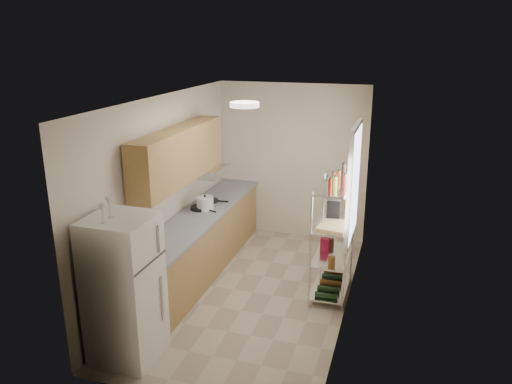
% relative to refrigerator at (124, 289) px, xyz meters
% --- Properties ---
extents(room, '(2.52, 4.42, 2.62)m').
position_rel_refrigerator_xyz_m(room, '(0.87, 1.71, 0.50)').
color(room, '#B1A58F').
rests_on(room, ground).
extents(counter_run, '(0.63, 3.51, 0.90)m').
position_rel_refrigerator_xyz_m(counter_run, '(-0.05, 2.14, -0.35)').
color(counter_run, '#A97D48').
rests_on(counter_run, ground).
extents(upper_cabinets, '(0.33, 2.20, 0.72)m').
position_rel_refrigerator_xyz_m(upper_cabinets, '(-0.18, 1.81, 1.01)').
color(upper_cabinets, '#A97D48').
rests_on(upper_cabinets, room).
extents(range_hood, '(0.50, 0.60, 0.12)m').
position_rel_refrigerator_xyz_m(range_hood, '(-0.13, 2.61, 0.59)').
color(range_hood, '#B7BABC').
rests_on(range_hood, room).
extents(window, '(0.06, 1.00, 1.46)m').
position_rel_refrigerator_xyz_m(window, '(2.10, 2.06, 0.75)').
color(window, white).
rests_on(window, room).
extents(bakers_rack, '(0.45, 0.90, 1.73)m').
position_rel_refrigerator_xyz_m(bakers_rack, '(1.88, 2.00, 0.31)').
color(bakers_rack, silver).
rests_on(bakers_rack, ground).
extents(ceiling_dome, '(0.34, 0.34, 0.05)m').
position_rel_refrigerator_xyz_m(ceiling_dome, '(0.87, 1.41, 1.77)').
color(ceiling_dome, white).
rests_on(ceiling_dome, room).
extents(refrigerator, '(0.66, 0.66, 1.60)m').
position_rel_refrigerator_xyz_m(refrigerator, '(0.00, 0.00, 0.00)').
color(refrigerator, white).
rests_on(refrigerator, ground).
extents(wine_glass_a, '(0.07, 0.07, 0.20)m').
position_rel_refrigerator_xyz_m(wine_glass_a, '(-0.05, -0.17, 0.90)').
color(wine_glass_a, silver).
rests_on(wine_glass_a, refrigerator).
extents(wine_glass_b, '(0.08, 0.08, 0.21)m').
position_rel_refrigerator_xyz_m(wine_glass_b, '(-0.07, -0.02, 0.91)').
color(wine_glass_b, silver).
rests_on(wine_glass_b, refrigerator).
extents(rice_cooker, '(0.24, 0.24, 0.20)m').
position_rel_refrigerator_xyz_m(rice_cooker, '(-0.03, 2.28, 0.20)').
color(rice_cooker, silver).
rests_on(rice_cooker, counter_run).
extents(frying_pan_large, '(0.35, 0.35, 0.05)m').
position_rel_refrigerator_xyz_m(frying_pan_large, '(-0.11, 2.27, 0.13)').
color(frying_pan_large, black).
rests_on(frying_pan_large, counter_run).
extents(frying_pan_small, '(0.23, 0.23, 0.04)m').
position_rel_refrigerator_xyz_m(frying_pan_small, '(-0.08, 2.64, 0.12)').
color(frying_pan_small, black).
rests_on(frying_pan_small, counter_run).
extents(cutting_board, '(0.41, 0.50, 0.03)m').
position_rel_refrigerator_xyz_m(cutting_board, '(1.90, 1.87, 0.23)').
color(cutting_board, tan).
rests_on(cutting_board, bakers_rack).
extents(espresso_machine, '(0.20, 0.27, 0.30)m').
position_rel_refrigerator_xyz_m(espresso_machine, '(1.83, 2.20, 0.36)').
color(espresso_machine, black).
rests_on(espresso_machine, bakers_rack).
extents(storage_bag, '(0.10, 0.15, 0.17)m').
position_rel_refrigerator_xyz_m(storage_bag, '(1.75, 2.18, -0.15)').
color(storage_bag, '#A31431').
rests_on(storage_bag, bakers_rack).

